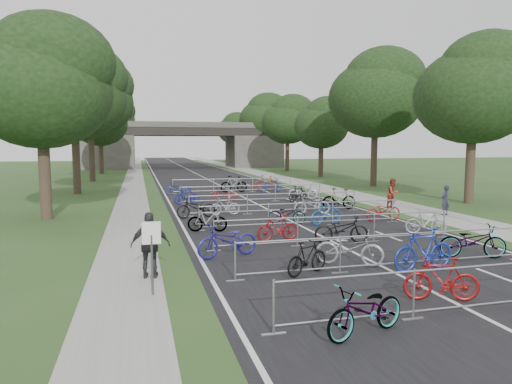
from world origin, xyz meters
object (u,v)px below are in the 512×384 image
pedestrian_b (393,193)px  pedestrian_c (150,245)px  park_sign (152,244)px  pedestrian_a (445,200)px  overpass_bridge (183,145)px  bike_1 (441,279)px  bike_0 (366,311)px

pedestrian_b → pedestrian_c: pedestrian_c is taller
park_sign → pedestrian_a: park_sign is taller
overpass_bridge → pedestrian_a: overpass_bridge is taller
overpass_bridge → pedestrian_c: 60.95m
pedestrian_c → bike_1: bearing=158.0°
bike_0 → pedestrian_a: (11.24, 12.62, 0.27)m
overpass_bridge → pedestrian_a: size_ratio=19.86×
pedestrian_a → park_sign: bearing=8.0°
pedestrian_a → bike_1: bearing=29.7°
park_sign → bike_1: bearing=-18.2°
bike_0 → pedestrian_a: bearing=119.7°
bike_1 → pedestrian_b: bearing=172.4°
bike_1 → park_sign: bearing=-88.5°
pedestrian_b → pedestrian_c: size_ratio=0.94×
overpass_bridge → pedestrian_c: bearing=-96.4°
overpass_bridge → bike_1: overpass_bridge is taller
park_sign → pedestrian_c: 1.53m
pedestrian_c → park_sign: bearing=97.1°
park_sign → pedestrian_b: 18.58m
bike_0 → pedestrian_b: pedestrian_b is taller
park_sign → pedestrian_a: (15.13, 9.11, -0.49)m
overpass_bridge → park_sign: overpass_bridge is taller
pedestrian_a → pedestrian_b: (-1.14, 3.11, 0.08)m
pedestrian_b → pedestrian_c: 17.63m
bike_1 → bike_0: bearing=-43.4°
overpass_bridge → pedestrian_b: overpass_bridge is taller
overpass_bridge → pedestrian_a: 53.62m
bike_1 → pedestrian_c: (-6.56, 3.65, 0.39)m
overpass_bridge → bike_0: 65.65m
bike_0 → bike_1: bike_1 is taller
park_sign → pedestrian_b: (13.99, 12.22, -0.41)m
bike_0 → pedestrian_a: size_ratio=1.25×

